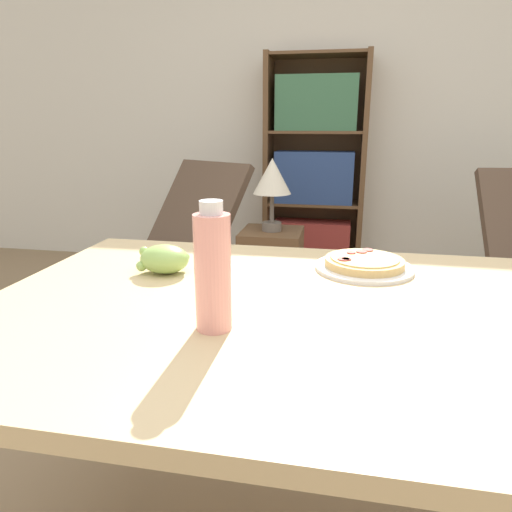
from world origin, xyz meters
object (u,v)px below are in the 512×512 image
(grape_bunch, at_px, (164,259))
(bookshelf, at_px, (314,174))
(lounge_chair_near, at_px, (180,264))
(table_lamp, at_px, (272,180))
(side_table, at_px, (271,275))
(pizza_on_plate, at_px, (364,264))
(drink_bottle, at_px, (213,271))

(grape_bunch, xyz_separation_m, bookshelf, (0.23, 2.35, -0.03))
(lounge_chair_near, bearing_deg, table_lamp, 25.36)
(grape_bunch, distance_m, table_lamp, 1.43)
(grape_bunch, relative_size, side_table, 0.26)
(pizza_on_plate, bearing_deg, table_lamp, 108.94)
(lounge_chair_near, height_order, bookshelf, bookshelf)
(pizza_on_plate, distance_m, side_table, 1.47)
(pizza_on_plate, xyz_separation_m, lounge_chair_near, (-1.02, 1.34, -0.47))
(drink_bottle, bearing_deg, pizza_on_plate, 55.33)
(grape_bunch, bearing_deg, side_table, 87.78)
(drink_bottle, distance_m, bookshelf, 2.65)
(pizza_on_plate, xyz_separation_m, bookshelf, (-0.28, 2.23, -0.01))
(side_table, distance_m, table_lamp, 0.55)
(bookshelf, bearing_deg, table_lamp, -100.45)
(grape_bunch, xyz_separation_m, table_lamp, (0.06, 1.43, 0.04))
(lounge_chair_near, distance_m, side_table, 0.57)
(lounge_chair_near, bearing_deg, pizza_on_plate, -24.23)
(table_lamp, bearing_deg, lounge_chair_near, 176.79)
(side_table, height_order, table_lamp, table_lamp)
(drink_bottle, bearing_deg, grape_bunch, 126.15)
(side_table, bearing_deg, grape_bunch, -92.22)
(lounge_chair_near, xyz_separation_m, table_lamp, (0.57, -0.03, 0.53))
(grape_bunch, height_order, table_lamp, table_lamp)
(pizza_on_plate, relative_size, bookshelf, 0.16)
(drink_bottle, height_order, lounge_chair_near, drink_bottle)
(grape_bunch, height_order, drink_bottle, drink_bottle)
(drink_bottle, height_order, side_table, drink_bottle)
(side_table, bearing_deg, pizza_on_plate, -71.06)
(drink_bottle, xyz_separation_m, side_table, (-0.16, 1.73, -0.59))
(lounge_chair_near, xyz_separation_m, side_table, (0.57, -0.03, -0.02))
(lounge_chair_near, distance_m, table_lamp, 0.78)
(pizza_on_plate, bearing_deg, side_table, 108.94)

